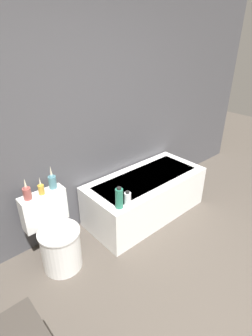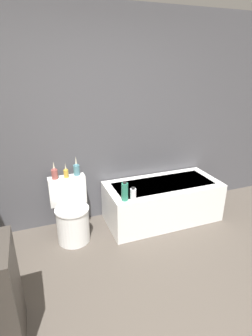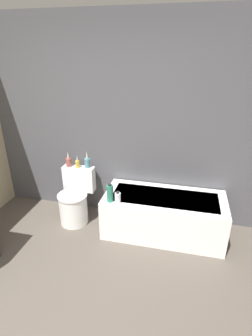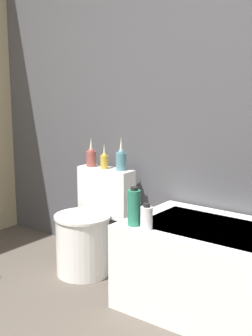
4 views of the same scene
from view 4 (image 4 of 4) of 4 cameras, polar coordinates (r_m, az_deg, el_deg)
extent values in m
cube|color=#4C4C51|center=(3.24, 4.75, 9.93)|extent=(6.40, 0.06, 2.60)
cube|color=white|center=(2.76, 14.91, -13.07)|extent=(1.48, 0.68, 0.52)
cylinder|color=white|center=(3.32, -5.27, -9.42)|extent=(0.37, 0.37, 0.41)
cylinder|color=white|center=(3.25, -5.34, -5.91)|extent=(0.39, 0.39, 0.02)
cube|color=white|center=(3.41, -2.46, -2.91)|extent=(0.43, 0.14, 0.35)
cylinder|color=#994C47|center=(3.43, -4.26, 1.13)|extent=(0.07, 0.07, 0.11)
sphere|color=#994C47|center=(3.42, -4.27, 2.06)|extent=(0.05, 0.05, 0.05)
cone|color=beige|center=(3.41, -4.28, 2.90)|extent=(0.03, 0.03, 0.10)
cylinder|color=gold|center=(3.35, -2.66, 0.72)|extent=(0.06, 0.06, 0.09)
sphere|color=gold|center=(3.34, -2.66, 1.52)|extent=(0.04, 0.04, 0.04)
cone|color=beige|center=(3.33, -2.67, 2.25)|extent=(0.02, 0.02, 0.09)
cylinder|color=teal|center=(3.29, -0.60, 0.80)|extent=(0.07, 0.07, 0.12)
sphere|color=teal|center=(3.27, -0.60, 1.88)|extent=(0.05, 0.05, 0.05)
cone|color=beige|center=(3.27, -0.60, 2.85)|extent=(0.03, 0.03, 0.11)
cylinder|color=#267259|center=(2.71, 0.99, -4.89)|extent=(0.08, 0.08, 0.21)
cylinder|color=black|center=(2.68, 0.99, -2.53)|extent=(0.04, 0.04, 0.02)
cylinder|color=silver|center=(2.65, 2.52, -6.13)|extent=(0.07, 0.07, 0.13)
cylinder|color=black|center=(2.63, 2.53, -4.57)|extent=(0.04, 0.04, 0.02)
camera|label=1|loc=(2.99, -45.86, 21.09)|focal=28.00mm
camera|label=2|loc=(2.53, -64.31, 18.19)|focal=28.00mm
camera|label=3|loc=(1.16, -95.19, 41.47)|focal=28.00mm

